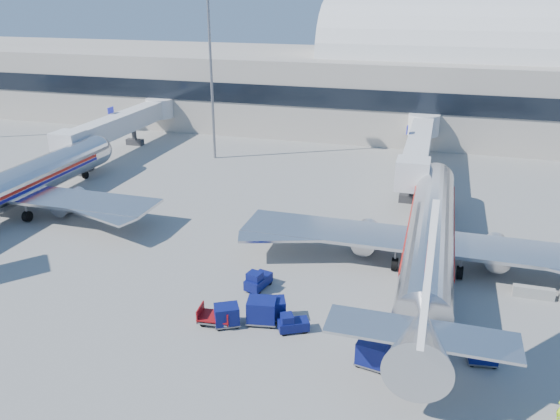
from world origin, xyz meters
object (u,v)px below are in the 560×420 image
(cart_solo_far, at_px, (483,351))
(tug_left, at_px, (258,280))
(mast_west, at_px, (210,49))
(jetbridge_near, at_px, (419,144))
(cart_train_a, at_px, (273,309))
(barrier_near, at_px, (534,292))
(cart_open_red, at_px, (216,318))
(cart_solo_near, at_px, (373,353))
(tug_right, at_px, (415,310))
(tug_lead, at_px, (292,323))
(cart_train_c, at_px, (227,315))
(airliner_main, at_px, (430,237))
(airliner_mid, at_px, (9,189))
(cart_train_b, at_px, (262,311))
(jetbridge_mid, at_px, (125,123))

(cart_solo_far, bearing_deg, tug_left, 156.05)
(mast_west, bearing_deg, jetbridge_near, 1.68)
(jetbridge_near, bearing_deg, cart_train_a, -101.81)
(barrier_near, distance_m, cart_open_red, 24.11)
(mast_west, height_order, cart_solo_near, mast_west)
(tug_right, relative_size, cart_solo_far, 1.41)
(jetbridge_near, relative_size, cart_solo_far, 13.75)
(tug_right, height_order, cart_solo_far, tug_right)
(barrier_near, distance_m, cart_solo_far, 10.24)
(tug_left, bearing_deg, tug_lead, -125.98)
(tug_lead, distance_m, tug_right, 8.89)
(tug_right, xyz_separation_m, cart_train_c, (-12.57, -4.46, 0.08))
(airliner_main, bearing_deg, mast_west, 139.64)
(airliner_mid, distance_m, tug_left, 30.30)
(tug_right, xyz_separation_m, cart_open_red, (-13.40, -4.45, -0.31))
(barrier_near, relative_size, cart_train_b, 1.28)
(cart_open_red, bearing_deg, jetbridge_near, 68.06)
(cart_train_b, bearing_deg, airliner_mid, 149.56)
(jetbridge_near, xyz_separation_m, tug_right, (1.91, -34.44, -3.18))
(cart_train_c, xyz_separation_m, cart_solo_far, (16.94, 0.73, 0.03))
(cart_train_c, bearing_deg, barrier_near, -2.96)
(jetbridge_near, xyz_separation_m, cart_solo_far, (6.27, -38.17, -3.07))
(cart_solo_near, bearing_deg, jetbridge_mid, 146.06)
(jetbridge_near, distance_m, cart_train_c, 40.46)
(tug_right, bearing_deg, tug_lead, -132.99)
(mast_west, height_order, tug_left, mast_west)
(mast_west, xyz_separation_m, cart_open_red, (16.10, -38.08, -14.35))
(airliner_mid, relative_size, cart_train_b, 15.86)
(tug_lead, distance_m, cart_train_c, 4.61)
(jetbridge_near, height_order, cart_solo_near, jetbridge_near)
(tug_left, height_order, cart_solo_near, cart_solo_near)
(mast_west, height_order, cart_train_a, mast_west)
(cart_train_b, bearing_deg, jetbridge_near, 67.44)
(tug_right, relative_size, cart_solo_near, 1.28)
(tug_left, relative_size, cart_solo_near, 1.22)
(tug_lead, height_order, cart_train_b, cart_train_b)
(tug_right, relative_size, tug_left, 1.05)
(jetbridge_mid, relative_size, cart_solo_near, 12.54)
(jetbridge_near, bearing_deg, cart_train_b, -102.52)
(tug_lead, bearing_deg, tug_left, 102.89)
(airliner_main, relative_size, cart_solo_far, 18.63)
(jetbridge_near, relative_size, cart_train_a, 12.31)
(tug_left, xyz_separation_m, cart_train_b, (1.83, -4.44, 0.26))
(airliner_main, bearing_deg, tug_right, -93.48)
(barrier_near, xyz_separation_m, tug_right, (-8.50, -5.63, 0.30))
(mast_west, xyz_separation_m, tug_lead, (21.50, -37.49, -14.17))
(airliner_main, xyz_separation_m, cart_train_a, (-10.20, -10.99, -2.06))
(tug_lead, distance_m, cart_open_red, 5.43)
(tug_right, distance_m, tug_left, 12.19)
(tug_right, height_order, cart_train_c, tug_right)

